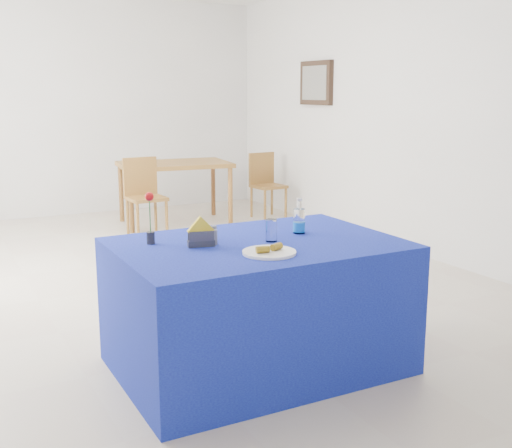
{
  "coord_description": "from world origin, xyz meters",
  "views": [
    {
      "loc": [
        -1.84,
        -5.03,
        1.61
      ],
      "look_at": [
        -0.3,
        -2.1,
        0.92
      ],
      "focal_mm": 45.0,
      "sensor_mm": 36.0,
      "label": 1
    }
  ],
  "objects_px": {
    "plate": "(269,252)",
    "chair_bg_right": "(265,180)",
    "oak_table": "(174,169)",
    "water_bottle": "(299,222)",
    "blue_table": "(257,305)",
    "chair_bg_left": "(144,191)"
  },
  "relations": [
    {
      "from": "chair_bg_left",
      "to": "blue_table",
      "type": "bearing_deg",
      "value": -100.22
    },
    {
      "from": "plate",
      "to": "oak_table",
      "type": "xyz_separation_m",
      "value": [
        1.14,
        4.45,
        -0.09
      ]
    },
    {
      "from": "blue_table",
      "to": "oak_table",
      "type": "distance_m",
      "value": 4.33
    },
    {
      "from": "water_bottle",
      "to": "chair_bg_left",
      "type": "height_order",
      "value": "water_bottle"
    },
    {
      "from": "chair_bg_left",
      "to": "chair_bg_right",
      "type": "xyz_separation_m",
      "value": [
        1.72,
        0.3,
        -0.03
      ]
    },
    {
      "from": "plate",
      "to": "oak_table",
      "type": "distance_m",
      "value": 4.6
    },
    {
      "from": "plate",
      "to": "water_bottle",
      "type": "xyz_separation_m",
      "value": [
        0.4,
        0.36,
        0.06
      ]
    },
    {
      "from": "oak_table",
      "to": "chair_bg_right",
      "type": "relative_size",
      "value": 1.68
    },
    {
      "from": "oak_table",
      "to": "chair_bg_left",
      "type": "xyz_separation_m",
      "value": [
        -0.55,
        -0.47,
        -0.17
      ]
    },
    {
      "from": "plate",
      "to": "chair_bg_right",
      "type": "distance_m",
      "value": 4.88
    },
    {
      "from": "oak_table",
      "to": "water_bottle",
      "type": "bearing_deg",
      "value": -100.15
    },
    {
      "from": "plate",
      "to": "oak_table",
      "type": "relative_size",
      "value": 0.21
    },
    {
      "from": "chair_bg_left",
      "to": "chair_bg_right",
      "type": "height_order",
      "value": "chair_bg_left"
    },
    {
      "from": "water_bottle",
      "to": "oak_table",
      "type": "height_order",
      "value": "water_bottle"
    },
    {
      "from": "blue_table",
      "to": "plate",
      "type": "bearing_deg",
      "value": -104.82
    },
    {
      "from": "blue_table",
      "to": "water_bottle",
      "type": "bearing_deg",
      "value": 14.94
    },
    {
      "from": "water_bottle",
      "to": "chair_bg_right",
      "type": "height_order",
      "value": "water_bottle"
    },
    {
      "from": "oak_table",
      "to": "chair_bg_right",
      "type": "height_order",
      "value": "chair_bg_right"
    },
    {
      "from": "blue_table",
      "to": "water_bottle",
      "type": "distance_m",
      "value": 0.57
    },
    {
      "from": "water_bottle",
      "to": "chair_bg_right",
      "type": "relative_size",
      "value": 0.26
    },
    {
      "from": "oak_table",
      "to": "chair_bg_left",
      "type": "height_order",
      "value": "chair_bg_left"
    },
    {
      "from": "blue_table",
      "to": "water_bottle",
      "type": "height_order",
      "value": "water_bottle"
    }
  ]
}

